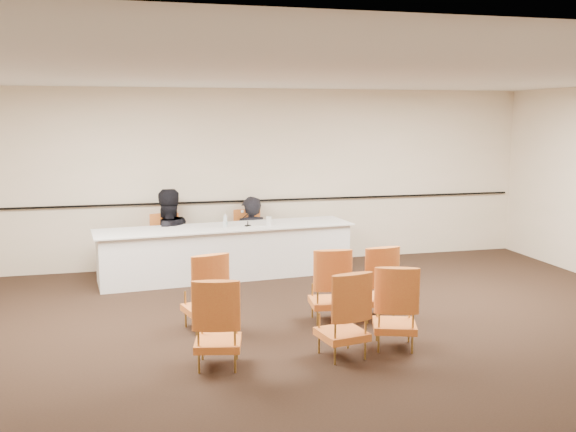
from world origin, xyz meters
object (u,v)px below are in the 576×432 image
object	(u,v)px
water_bottle	(225,221)
drinking_glass	(225,224)
panelist_main	(251,248)
panelist_second_chair	(167,244)
coffee_cup	(269,221)
aud_chair_front_right	(374,281)
panelist_second	(167,246)
microphone	(248,218)
aud_chair_back_left	(218,322)
aud_chair_back_right	(395,306)
aud_chair_front_mid	(329,284)
aud_chair_front_left	(205,291)
panel_table	(226,252)
aud_chair_back_mid	(342,313)
panelist_main_chair	(250,239)

from	to	relation	value
water_bottle	drinking_glass	xyz separation A→B (m)	(-0.01, -0.03, -0.05)
panelist_main	panelist_second_chair	xyz separation A→B (m)	(-1.41, -0.13, 0.16)
coffee_cup	aud_chair_front_right	size ratio (longest dim) A/B	0.15
panelist_second	coffee_cup	distance (m)	1.73
microphone	drinking_glass	xyz separation A→B (m)	(-0.37, -0.00, -0.08)
aud_chair_back_left	aud_chair_back_right	distance (m)	1.97
microphone	aud_chair_front_mid	size ratio (longest dim) A/B	0.26
aud_chair_back_left	coffee_cup	bearing A→B (deg)	81.94
drinking_glass	coffee_cup	world-z (taller)	coffee_cup
panelist_main	panelist_second	distance (m)	1.42
microphone	aud_chair_back_right	distance (m)	3.70
aud_chair_front_left	panel_table	bearing A→B (deg)	60.50
panelist_main	water_bottle	xyz separation A→B (m)	(-0.53, -0.68, 0.60)
coffee_cup	aud_chair_front_mid	world-z (taller)	coffee_cup
panelist_second_chair	coffee_cup	xyz separation A→B (m)	(1.58, -0.57, 0.41)
panelist_main	aud_chair_front_mid	distance (m)	3.23
panelist_second	panelist_second_chair	distance (m)	0.02
aud_chair_back_left	aud_chair_back_mid	distance (m)	1.31
drinking_glass	aud_chair_back_right	bearing A→B (deg)	-69.21
aud_chair_front_right	aud_chair_back_right	world-z (taller)	same
aud_chair_front_right	panelist_second	bearing A→B (deg)	121.96
panelist_second	aud_chair_back_left	world-z (taller)	panelist_second
aud_chair_front_mid	aud_chair_front_right	size ratio (longest dim) A/B	1.00
drinking_glass	aud_chair_back_mid	size ratio (longest dim) A/B	0.11
panelist_second_chair	drinking_glass	world-z (taller)	panelist_second_chair
panel_table	aud_chair_front_mid	distance (m)	2.71
water_bottle	aud_chair_back_left	distance (m)	3.71
aud_chair_back_right	aud_chair_back_mid	bearing A→B (deg)	-150.55
aud_chair_front_mid	aud_chair_back_right	size ratio (longest dim) A/B	1.00
aud_chair_back_right	aud_chair_back_left	bearing A→B (deg)	-158.98
aud_chair_front_right	aud_chair_back_mid	bearing A→B (deg)	-131.42
water_bottle	aud_chair_front_mid	size ratio (longest dim) A/B	0.21
aud_chair_back_left	drinking_glass	bearing A→B (deg)	92.42
panelist_main_chair	aud_chair_front_right	world-z (taller)	same
panelist_main	aud_chair_front_right	size ratio (longest dim) A/B	1.85
microphone	aud_chair_back_left	bearing A→B (deg)	-135.41
panelist_second_chair	aud_chair_front_right	bearing A→B (deg)	-57.55
panelist_second	microphone	distance (m)	1.44
panelist_main	microphone	world-z (taller)	panelist_main
panelist_second_chair	water_bottle	distance (m)	1.12
panelist_main	aud_chair_back_mid	xyz separation A→B (m)	(0.15, -4.36, 0.16)
microphone	aud_chair_front_left	size ratio (longest dim) A/B	0.26
aud_chair_back_left	aud_chair_back_right	size ratio (longest dim) A/B	1.00
panelist_second	aud_chair_front_left	xyz separation A→B (m)	(0.26, -2.97, 0.02)
panelist_second_chair	panel_table	bearing A→B (deg)	-34.99
panelist_main	microphone	distance (m)	0.95
panelist_main	panelist_main_chair	size ratio (longest dim) A/B	1.85
water_bottle	aud_chair_back_mid	bearing A→B (deg)	-79.59
panelist_main_chair	aud_chair_front_mid	world-z (taller)	same
panelist_main	water_bottle	size ratio (longest dim) A/B	8.68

